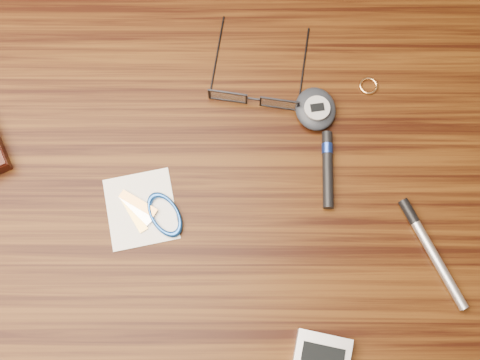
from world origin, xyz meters
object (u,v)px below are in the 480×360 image
Objects in this scene: desk at (217,214)px; silver_pen at (428,245)px; eyeglasses at (254,95)px; pedometer at (316,109)px; notepad_keys at (153,212)px.

silver_pen reaches higher than desk.
pedometer is at bearing -13.13° from eyeglasses.
desk is at bearing -111.04° from eyeglasses.
eyeglasses is at bearing 166.87° from pedometer.
eyeglasses is 0.28m from silver_pen.
eyeglasses reaches higher than notepad_keys.
eyeglasses is at bearing 137.37° from silver_pen.
desk is 15.17× the size of pedometer.
eyeglasses reaches higher than silver_pen.
notepad_keys is at bearing 173.13° from silver_pen.
silver_pen is (0.13, -0.17, -0.00)m from pedometer.
pedometer is 0.22m from silver_pen.
pedometer reaches higher than desk.
eyeglasses is 1.20× the size of notepad_keys.
desk is 0.13m from notepad_keys.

